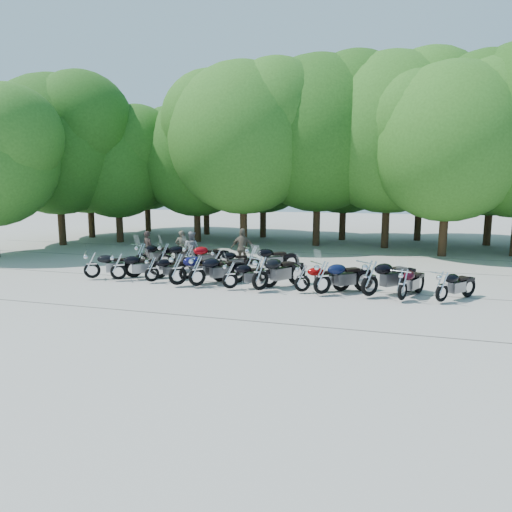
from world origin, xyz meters
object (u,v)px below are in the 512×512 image
(rider_1, at_px, (192,249))
(motorcycle_3, at_px, (177,268))
(motorcycle_4, at_px, (197,270))
(motorcycle_15, at_px, (217,260))
(motorcycle_7, at_px, (302,277))
(rider_0, at_px, (148,248))
(motorcycle_16, at_px, (252,259))
(rider_2, at_px, (243,248))
(motorcycle_5, at_px, (230,274))
(motorcycle_1, at_px, (118,266))
(motorcycle_14, at_px, (189,256))
(motorcycle_10, at_px, (403,284))
(motorcycle_2, at_px, (152,268))
(motorcycle_11, at_px, (442,286))
(motorcycle_9, at_px, (370,277))
(motorcycle_8, at_px, (322,277))
(motorcycle_6, at_px, (260,272))
(rider_3, at_px, (182,248))
(motorcycle_0, at_px, (92,264))
(motorcycle_13, at_px, (165,255))
(motorcycle_12, at_px, (141,255))

(rider_1, bearing_deg, motorcycle_3, 119.03)
(motorcycle_4, xyz_separation_m, motorcycle_15, (-0.21, 2.64, -0.08))
(motorcycle_7, height_order, rider_0, rider_0)
(motorcycle_7, relative_size, motorcycle_16, 0.83)
(rider_2, bearing_deg, motorcycle_5, 90.57)
(motorcycle_1, relative_size, rider_2, 1.21)
(rider_2, bearing_deg, rider_0, -6.57)
(motorcycle_5, height_order, motorcycle_14, motorcycle_14)
(motorcycle_14, bearing_deg, motorcycle_10, -158.49)
(motorcycle_2, bearing_deg, motorcycle_4, -144.65)
(motorcycle_11, bearing_deg, motorcycle_10, 46.66)
(motorcycle_4, height_order, motorcycle_9, motorcycle_9)
(motorcycle_1, bearing_deg, rider_1, -55.05)
(rider_1, bearing_deg, motorcycle_15, 153.03)
(motorcycle_8, xyz_separation_m, rider_2, (-4.15, 4.14, 0.23))
(motorcycle_4, xyz_separation_m, motorcycle_8, (4.60, 0.00, 0.01))
(motorcycle_11, height_order, motorcycle_14, motorcycle_14)
(motorcycle_3, bearing_deg, motorcycle_15, -58.97)
(motorcycle_6, bearing_deg, motorcycle_11, -145.59)
(motorcycle_5, bearing_deg, motorcycle_4, 56.28)
(motorcycle_4, height_order, motorcycle_10, motorcycle_4)
(motorcycle_14, distance_m, rider_0, 2.78)
(motorcycle_3, bearing_deg, rider_3, -24.85)
(rider_0, bearing_deg, motorcycle_15, -171.94)
(motorcycle_8, relative_size, motorcycle_15, 1.15)
(motorcycle_8, relative_size, rider_2, 1.32)
(motorcycle_2, relative_size, motorcycle_8, 0.85)
(motorcycle_1, height_order, motorcycle_11, motorcycle_1)
(motorcycle_2, distance_m, rider_2, 4.62)
(motorcycle_2, relative_size, motorcycle_16, 0.83)
(motorcycle_8, distance_m, rider_1, 7.81)
(motorcycle_15, bearing_deg, motorcycle_9, -135.86)
(motorcycle_5, height_order, rider_3, rider_3)
(motorcycle_1, distance_m, rider_2, 5.53)
(rider_1, distance_m, rider_3, 0.55)
(motorcycle_0, height_order, motorcycle_6, motorcycle_6)
(motorcycle_16, distance_m, rider_1, 3.60)
(motorcycle_13, height_order, motorcycle_14, motorcycle_14)
(motorcycle_4, relative_size, motorcycle_9, 0.93)
(motorcycle_0, height_order, rider_2, rider_2)
(motorcycle_2, xyz_separation_m, motorcycle_10, (9.17, -0.30, 0.03))
(motorcycle_0, relative_size, motorcycle_3, 0.89)
(motorcycle_14, xyz_separation_m, rider_0, (-2.57, 1.06, 0.13))
(rider_2, bearing_deg, motorcycle_8, 124.12)
(motorcycle_6, bearing_deg, motorcycle_12, 9.47)
(motorcycle_1, height_order, rider_2, rider_2)
(motorcycle_13, bearing_deg, motorcycle_10, -151.27)
(rider_1, bearing_deg, motorcycle_16, 170.06)
(motorcycle_6, relative_size, rider_2, 1.41)
(motorcycle_1, xyz_separation_m, motorcycle_3, (2.67, -0.28, 0.08))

